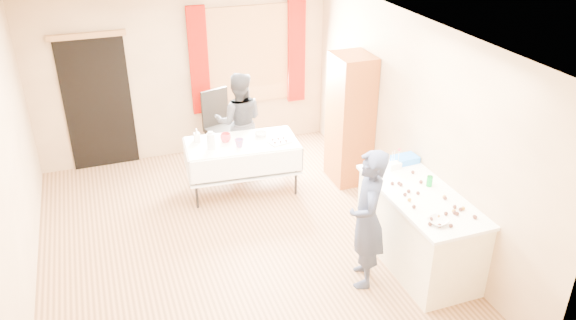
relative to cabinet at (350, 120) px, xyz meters
name	(u,v)px	position (x,y,z in m)	size (l,w,h in m)	color
floor	(236,247)	(-1.99, -1.07, -0.95)	(4.50, 5.50, 0.02)	#9E7047
ceiling	(224,32)	(-1.99, -1.07, 1.67)	(4.50, 5.50, 0.02)	white
wall_back	(184,74)	(-1.99, 1.69, 0.36)	(4.50, 0.02, 2.60)	tan
wall_front	(332,316)	(-1.99, -3.83, 0.36)	(4.50, 0.02, 2.60)	tan
wall_left	(7,184)	(-4.25, -1.07, 0.36)	(0.02, 5.50, 2.60)	tan
wall_right	(409,122)	(0.27, -1.07, 0.36)	(0.02, 5.50, 2.60)	tan
window_frame	(248,55)	(-0.99, 1.65, 0.56)	(1.32, 0.06, 1.52)	olive
window_pane	(248,55)	(-0.99, 1.63, 0.56)	(1.20, 0.02, 1.40)	white
curtain_left	(199,61)	(-1.77, 1.60, 0.56)	(0.28, 0.06, 1.65)	#8E0800
curtain_right	(296,51)	(-0.21, 1.60, 0.56)	(0.28, 0.06, 1.65)	#8E0800
doorway	(98,104)	(-3.29, 1.66, 0.06)	(0.95, 0.04, 2.00)	black
door_lintel	(87,35)	(-3.29, 1.63, 1.08)	(1.05, 0.06, 0.08)	olive
cabinet	(350,120)	(0.00, 0.00, 0.00)	(0.50, 0.60, 1.87)	brown
counter	(419,228)	(-0.10, -2.05, -0.48)	(0.79, 1.67, 0.91)	#F8F0CA
party_table	(242,162)	(-1.53, 0.20, -0.49)	(1.59, 0.91, 0.75)	black
chair	(223,139)	(-1.56, 1.24, -0.61)	(0.57, 0.57, 1.10)	black
girl	(367,219)	(-0.82, -2.16, -0.14)	(0.57, 0.68, 1.58)	#212943
woman	(240,122)	(-1.37, 0.87, -0.18)	(0.86, 0.75, 1.50)	black
soda_can	(430,181)	(0.05, -1.94, 0.04)	(0.07, 0.07, 0.12)	#077F22
mixing_bowl	(438,221)	(-0.28, -2.62, 0.00)	(0.25, 0.25, 0.05)	white
foam_block	(394,166)	(-0.12, -1.45, 0.01)	(0.15, 0.10, 0.08)	white
blue_basket	(405,159)	(0.09, -1.35, 0.01)	(0.30, 0.20, 0.08)	#247DF4
pitcher	(211,141)	(-1.96, 0.13, -0.08)	(0.11, 0.11, 0.22)	silver
cup_red	(226,138)	(-1.73, 0.29, -0.13)	(0.17, 0.17, 0.11)	red
cup_rainbow	(239,143)	(-1.60, 0.06, -0.13)	(0.15, 0.15, 0.11)	red
small_bowl	(261,134)	(-1.22, 0.29, -0.16)	(0.21, 0.21, 0.05)	white
pastry_tray	(279,142)	(-1.05, 0.01, -0.18)	(0.28, 0.20, 0.02)	white
bottle	(197,135)	(-2.09, 0.42, -0.09)	(0.08, 0.09, 0.19)	white
cake_balls	(434,203)	(-0.13, -2.31, 0.00)	(0.54, 1.13, 0.04)	#3F2314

